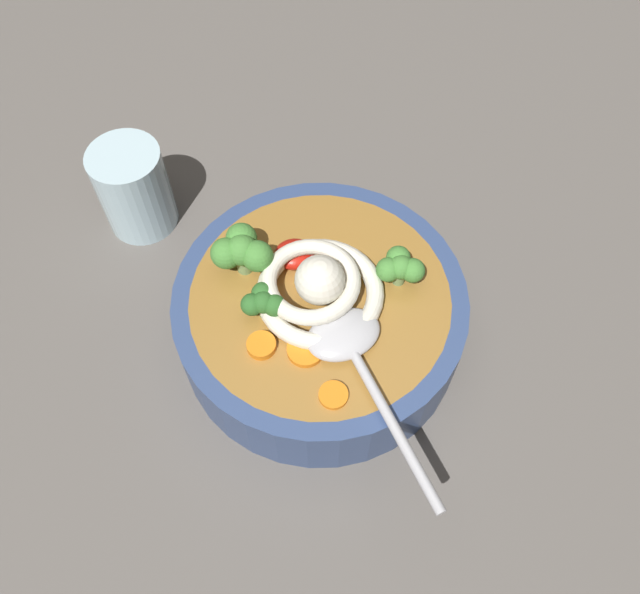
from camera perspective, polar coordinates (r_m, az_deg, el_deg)
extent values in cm
cube|color=#5B5651|center=(62.29, -1.86, -1.86)|extent=(108.36, 108.36, 3.35)
cylinder|color=#334775|center=(56.63, 0.00, -1.72)|extent=(24.49, 24.49, 6.62)
cylinder|color=olive|center=(56.40, 0.00, -1.59)|extent=(21.55, 21.55, 6.09)
torus|color=silver|center=(53.15, 0.00, 0.40)|extent=(10.42, 10.42, 1.44)
torus|color=silver|center=(52.37, -0.79, 1.39)|extent=(11.16, 11.16, 1.29)
sphere|color=silver|center=(51.56, 0.00, 1.48)|extent=(4.04, 4.04, 4.04)
ellipsoid|color=#B7B7BC|center=(51.20, 2.04, -3.26)|extent=(7.08, 6.06, 1.60)
cylinder|color=#B7B7BC|center=(48.64, 6.00, -10.35)|extent=(5.47, 14.49, 0.80)
ellipsoid|color=#B2190F|center=(55.19, -2.37, 3.72)|extent=(3.40, 3.06, 1.53)
cylinder|color=#7A9E60|center=(54.50, 6.85, 1.69)|extent=(1.03, 1.03, 1.10)
sphere|color=#478938|center=(53.20, 7.02, 2.59)|extent=(2.02, 2.02, 2.02)
sphere|color=#478938|center=(53.18, 5.93, 2.38)|extent=(2.02, 2.02, 2.02)
sphere|color=#478938|center=(53.27, 8.04, 2.30)|extent=(2.02, 2.02, 2.02)
sphere|color=#478938|center=(53.87, 6.81, 3.39)|extent=(2.02, 2.02, 2.02)
cylinder|color=#7A9E60|center=(55.02, -6.56, 2.87)|extent=(1.32, 1.32, 1.42)
sphere|color=#478938|center=(53.37, -6.77, 4.07)|extent=(2.60, 2.60, 2.60)
sphere|color=#478938|center=(53.64, -8.13, 3.78)|extent=(2.60, 2.60, 2.60)
sphere|color=#478938|center=(53.15, -5.46, 3.71)|extent=(2.60, 2.60, 2.60)
sphere|color=#478938|center=(54.29, -6.83, 5.07)|extent=(2.60, 2.60, 2.60)
cylinder|color=#7A9E60|center=(52.71, -4.83, -1.23)|extent=(0.92, 0.92, 0.99)
sphere|color=#2D6628|center=(51.50, -4.94, -0.46)|extent=(1.82, 1.82, 1.82)
sphere|color=#2D6628|center=(51.67, -5.93, -0.65)|extent=(1.82, 1.82, 1.82)
sphere|color=#2D6628|center=(51.38, -3.99, -0.72)|extent=(1.82, 1.82, 1.82)
sphere|color=#2D6628|center=(52.08, -5.00, 0.32)|extent=(1.82, 1.82, 1.82)
cylinder|color=orange|center=(51.43, -5.11, -4.20)|extent=(2.31, 2.31, 0.70)
cylinder|color=orange|center=(51.19, -0.91, -4.54)|extent=(2.94, 2.94, 0.53)
cylinder|color=orange|center=(49.67, 1.17, -8.50)|extent=(2.26, 2.26, 0.41)
cylinder|color=silver|center=(65.65, -15.83, 9.02)|extent=(6.81, 6.81, 9.06)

